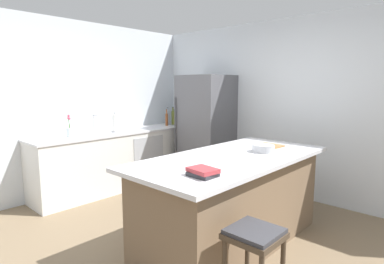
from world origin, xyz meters
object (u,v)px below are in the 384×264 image
(gin_bottle, at_px, (175,118))
(mixing_bowl, at_px, (263,148))
(bar_stool, at_px, (254,244))
(vinegar_bottle, at_px, (167,119))
(olive_oil_bottle, at_px, (173,117))
(refrigerator, at_px, (206,130))
(cookbook_stack, at_px, (203,172))
(sink_faucet, at_px, (94,123))
(flower_vase, at_px, (70,131))
(kitchen_island, at_px, (232,199))
(soda_bottle, at_px, (168,118))
(cutting_board, at_px, (269,146))
(paper_towel_roll, at_px, (115,124))

(gin_bottle, bearing_deg, mixing_bowl, -24.42)
(bar_stool, bearing_deg, vinegar_bottle, 147.04)
(bar_stool, distance_m, olive_oil_bottle, 3.89)
(refrigerator, distance_m, cookbook_stack, 2.84)
(sink_faucet, relative_size, flower_vase, 0.95)
(flower_vase, bearing_deg, cookbook_stack, -4.91)
(kitchen_island, relative_size, mixing_bowl, 9.45)
(vinegar_bottle, bearing_deg, kitchen_island, -28.25)
(refrigerator, xyz_separation_m, soda_bottle, (-0.90, -0.04, 0.14))
(kitchen_island, xyz_separation_m, olive_oil_bottle, (-2.42, 1.48, 0.58))
(gin_bottle, xyz_separation_m, cutting_board, (2.49, -0.86, -0.09))
(sink_faucet, height_order, paper_towel_roll, paper_towel_roll)
(sink_faucet, xyz_separation_m, paper_towel_roll, (0.08, 0.32, -0.02))
(soda_bottle, bearing_deg, vinegar_bottle, -48.84)
(flower_vase, distance_m, cutting_board, 2.76)
(refrigerator, relative_size, cutting_board, 6.06)
(bar_stool, distance_m, gin_bottle, 3.99)
(refrigerator, relative_size, olive_oil_bottle, 5.52)
(olive_oil_bottle, bearing_deg, soda_bottle, -113.14)
(refrigerator, bearing_deg, bar_stool, -43.21)
(paper_towel_roll, relative_size, cutting_board, 1.05)
(gin_bottle, distance_m, vinegar_bottle, 0.32)
(gin_bottle, bearing_deg, sink_faucet, -89.37)
(sink_faucet, bearing_deg, cutting_board, 18.88)
(refrigerator, xyz_separation_m, gin_bottle, (-0.91, 0.16, 0.12))
(bar_stool, xyz_separation_m, paper_towel_roll, (-3.12, 0.93, 0.53))
(olive_oil_bottle, relative_size, cutting_board, 1.10)
(cutting_board, bearing_deg, vinegar_bottle, 166.87)
(paper_towel_roll, distance_m, cookbook_stack, 2.81)
(sink_faucet, relative_size, mixing_bowl, 1.25)
(bar_stool, bearing_deg, refrigerator, 136.79)
(paper_towel_roll, xyz_separation_m, mixing_bowl, (2.51, 0.21, -0.08))
(cutting_board, bearing_deg, bar_stool, -63.76)
(cookbook_stack, bearing_deg, bar_stool, 1.72)
(flower_vase, height_order, gin_bottle, flower_vase)
(kitchen_island, relative_size, cutting_board, 7.61)
(mixing_bowl, relative_size, cutting_board, 0.81)
(kitchen_island, xyz_separation_m, cutting_board, (0.01, 0.72, 0.47))
(flower_vase, distance_m, paper_towel_roll, 0.72)
(kitchen_island, height_order, cutting_board, cutting_board)
(kitchen_island, distance_m, vinegar_bottle, 2.76)
(bar_stool, height_order, vinegar_bottle, vinegar_bottle)
(sink_faucet, height_order, mixing_bowl, sink_faucet)
(sink_faucet, relative_size, paper_towel_roll, 0.96)
(refrigerator, height_order, flower_vase, refrigerator)
(vinegar_bottle, height_order, mixing_bowl, vinegar_bottle)
(refrigerator, bearing_deg, cutting_board, -23.92)
(olive_oil_bottle, bearing_deg, flower_vase, -90.79)
(mixing_bowl, distance_m, cutting_board, 0.34)
(gin_bottle, xyz_separation_m, vinegar_bottle, (0.10, -0.30, 0.01))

